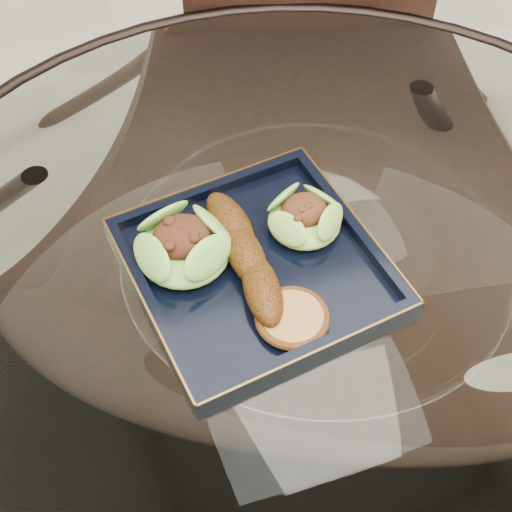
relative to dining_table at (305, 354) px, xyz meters
name	(u,v)px	position (x,y,z in m)	size (l,w,h in m)	color
ground	(289,504)	(0.00, 0.00, -0.60)	(4.00, 4.00, 0.00)	silver
dining_table	(305,354)	(0.00, 0.00, 0.00)	(1.13, 1.13, 0.77)	white
dining_chair	(309,141)	(0.17, 0.42, -0.03)	(0.54, 0.54, 1.01)	black
navy_plate	(256,272)	(-0.06, 0.03, 0.17)	(0.27, 0.27, 0.02)	black
lettuce_wrap_left	(184,247)	(-0.13, 0.07, 0.20)	(0.11, 0.11, 0.04)	#5AA730
lettuce_wrap_right	(305,218)	(0.01, 0.07, 0.20)	(0.09, 0.09, 0.03)	olive
roasted_plantain	(246,254)	(-0.07, 0.04, 0.20)	(0.19, 0.04, 0.04)	#62320A
crumb_patty	(292,319)	(-0.05, -0.05, 0.19)	(0.07, 0.07, 0.01)	#B07A3A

